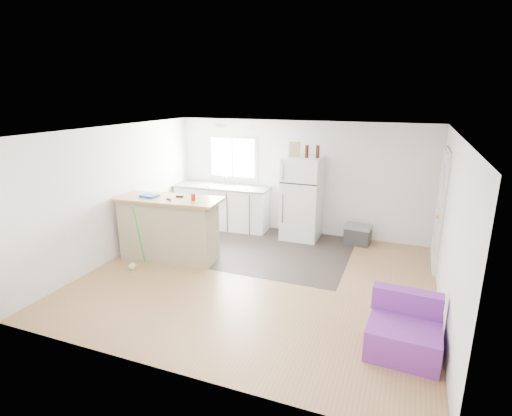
{
  "coord_description": "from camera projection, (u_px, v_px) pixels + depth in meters",
  "views": [
    {
      "loc": [
        2.15,
        -5.62,
        2.94
      ],
      "look_at": [
        -0.3,
        0.7,
        0.98
      ],
      "focal_mm": 28.0,
      "sensor_mm": 36.0,
      "label": 1
    }
  ],
  "objects": [
    {
      "name": "refrigerator",
      "position": [
        302.0,
        198.0,
        8.21
      ],
      "size": [
        0.76,
        0.73,
        1.71
      ],
      "rotation": [
        0.0,
        0.0,
        -0.01
      ],
      "color": "white",
      "rests_on": "floor"
    },
    {
      "name": "interior_door",
      "position": [
        440.0,
        211.0,
        6.75
      ],
      "size": [
        0.11,
        0.92,
        2.1
      ],
      "color": "white",
      "rests_on": "right_wall"
    },
    {
      "name": "tool_b",
      "position": [
        169.0,
        199.0,
        6.92
      ],
      "size": [
        0.11,
        0.08,
        0.03
      ],
      "primitive_type": "cube",
      "rotation": [
        0.0,
        0.0,
        -0.43
      ],
      "color": "black",
      "rests_on": "peninsula"
    },
    {
      "name": "purple_seat",
      "position": [
        404.0,
        332.0,
        4.69
      ],
      "size": [
        0.85,
        0.8,
        0.67
      ],
      "rotation": [
        0.0,
        0.0,
        -0.05
      ],
      "color": "purple",
      "rests_on": "floor"
    },
    {
      "name": "vinyl_zone",
      "position": [
        246.0,
        246.0,
        7.97
      ],
      "size": [
        4.05,
        2.5,
        0.0
      ],
      "primitive_type": "cube",
      "color": "#2D2721",
      "rests_on": "floor"
    },
    {
      "name": "mop",
      "position": [
        134.0,
        256.0,
        6.87
      ],
      "size": [
        0.22,
        0.33,
        1.18
      ],
      "rotation": [
        0.0,
        0.0,
        0.2
      ],
      "color": "green",
      "rests_on": "floor"
    },
    {
      "name": "red_cup",
      "position": [
        193.0,
        197.0,
        6.87
      ],
      "size": [
        0.09,
        0.09,
        0.12
      ],
      "primitive_type": "cylinder",
      "rotation": [
        0.0,
        0.0,
        0.16
      ],
      "color": "red",
      "rests_on": "peninsula"
    },
    {
      "name": "cleaner_jug",
      "position": [
        179.0,
        255.0,
        7.2
      ],
      "size": [
        0.15,
        0.12,
        0.29
      ],
      "rotation": [
        0.0,
        0.0,
        0.24
      ],
      "color": "white",
      "rests_on": "floor"
    },
    {
      "name": "tool_a",
      "position": [
        180.0,
        196.0,
        7.1
      ],
      "size": [
        0.14,
        0.07,
        0.03
      ],
      "primitive_type": "cube",
      "rotation": [
        0.0,
        0.0,
        0.11
      ],
      "color": "black",
      "rests_on": "peninsula"
    },
    {
      "name": "bottle_right",
      "position": [
        318.0,
        152.0,
        7.83
      ],
      "size": [
        0.07,
        0.07,
        0.25
      ],
      "primitive_type": "cylinder",
      "rotation": [
        0.0,
        0.0,
        0.04
      ],
      "color": "#341209",
      "rests_on": "refrigerator"
    },
    {
      "name": "cooler",
      "position": [
        358.0,
        234.0,
        8.03
      ],
      "size": [
        0.56,
        0.41,
        0.4
      ],
      "rotation": [
        0.0,
        0.0,
        -0.13
      ],
      "color": "#323234",
      "rests_on": "floor"
    },
    {
      "name": "cardboard_box",
      "position": [
        294.0,
        149.0,
        7.94
      ],
      "size": [
        0.21,
        0.12,
        0.3
      ],
      "primitive_type": "cube",
      "rotation": [
        0.0,
        0.0,
        0.08
      ],
      "color": "tan",
      "rests_on": "refrigerator"
    },
    {
      "name": "kitchen_cabinets",
      "position": [
        222.0,
        206.0,
        8.98
      ],
      "size": [
        2.18,
        0.78,
        1.25
      ],
      "rotation": [
        0.0,
        0.0,
        0.05
      ],
      "color": "white",
      "rests_on": "floor"
    },
    {
      "name": "bottle_left",
      "position": [
        307.0,
        151.0,
        7.85
      ],
      "size": [
        0.09,
        0.09,
        0.25
      ],
      "primitive_type": "cylinder",
      "rotation": [
        0.0,
        0.0,
        0.33
      ],
      "color": "#341209",
      "rests_on": "refrigerator"
    },
    {
      "name": "blue_tray",
      "position": [
        150.0,
        196.0,
        7.13
      ],
      "size": [
        0.32,
        0.24,
        0.04
      ],
      "primitive_type": "cube",
      "rotation": [
        0.0,
        0.0,
        -0.09
      ],
      "color": "blue",
      "rests_on": "peninsula"
    },
    {
      "name": "peninsula",
      "position": [
        169.0,
        228.0,
        7.22
      ],
      "size": [
        1.94,
        0.88,
        1.15
      ],
      "rotation": [
        0.0,
        0.0,
        0.09
      ],
      "color": "tan",
      "rests_on": "floor"
    },
    {
      "name": "room",
      "position": [
        257.0,
        208.0,
        6.26
      ],
      "size": [
        5.51,
        5.01,
        2.41
      ],
      "color": "#A37544",
      "rests_on": "ground"
    },
    {
      "name": "ceiling_fixture",
      "position": [
        221.0,
        125.0,
        7.43
      ],
      "size": [
        0.3,
        0.3,
        0.07
      ],
      "primitive_type": "cylinder",
      "color": "white",
      "rests_on": "ceiling"
    },
    {
      "name": "window",
      "position": [
        233.0,
        158.0,
        8.93
      ],
      "size": [
        1.18,
        0.06,
        0.98
      ],
      "color": "white",
      "rests_on": "back_wall"
    }
  ]
}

